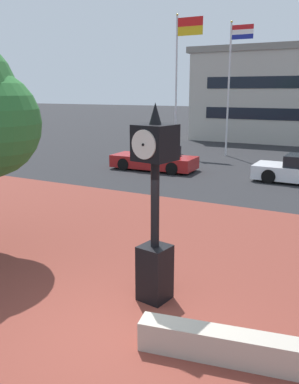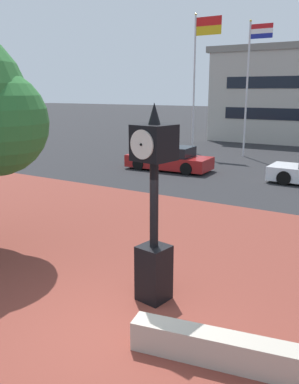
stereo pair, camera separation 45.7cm
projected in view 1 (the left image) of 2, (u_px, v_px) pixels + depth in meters
The scene contains 7 objects.
ground_plane at pixel (118, 328), 7.23m from camera, with size 200.00×200.00×0.00m, color #262628.
plaza_brick_paving at pixel (172, 276), 9.24m from camera, with size 44.00×12.70×0.01m, color brown.
planter_wall at pixel (239, 349), 6.25m from camera, with size 3.20×0.40×0.50m, color #ADA393.
street_clock at pixel (155, 211), 7.80m from camera, with size 0.77×0.81×3.93m.
car_street_far at pixel (155, 159), 21.57m from camera, with size 4.58×1.99×1.28m.
flagpole_primary at pixel (180, 70), 26.74m from camera, with size 1.85×0.14×8.97m.
flagpole_secondary at pixel (231, 80), 25.32m from camera, with size 1.44×0.14×8.28m.
Camera 1 is at (3.50, -5.40, 4.13)m, focal length 37.77 mm.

